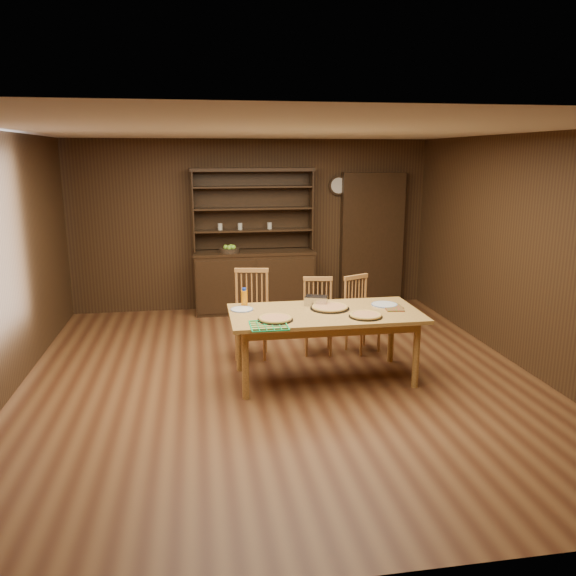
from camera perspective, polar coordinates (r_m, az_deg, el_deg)
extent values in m
plane|color=brown|center=(6.17, -0.68, -9.13)|extent=(6.00, 6.00, 0.00)
plane|color=silver|center=(5.71, -0.75, 15.76)|extent=(6.00, 6.00, 0.00)
plane|color=#362311|center=(8.75, -3.67, 6.37)|extent=(5.50, 0.00, 5.50)
plane|color=#362311|center=(2.97, 8.05, -7.72)|extent=(5.50, 0.00, 5.50)
plane|color=#362311|center=(6.77, 22.99, 3.28)|extent=(0.00, 6.00, 6.00)
cube|color=black|center=(8.64, -3.42, 0.55)|extent=(1.80, 0.50, 0.90)
cube|color=black|center=(8.55, -3.46, 3.63)|extent=(1.84, 0.52, 0.04)
cube|color=black|center=(8.69, -3.68, 7.98)|extent=(1.80, 0.02, 1.20)
cube|color=black|center=(8.50, -9.61, 7.70)|extent=(0.02, 0.32, 1.20)
cube|color=black|center=(8.68, 2.34, 7.99)|extent=(0.02, 0.32, 1.20)
cube|color=black|center=(8.51, -3.63, 11.91)|extent=(1.84, 0.34, 0.05)
cylinder|color=#A49C8B|center=(8.53, -6.91, 6.20)|extent=(0.07, 0.07, 0.10)
cylinder|color=#A49C8B|center=(8.55, -4.89, 6.27)|extent=(0.07, 0.07, 0.10)
cube|color=black|center=(9.07, 8.50, 4.90)|extent=(1.00, 0.18, 2.10)
cylinder|color=black|center=(8.89, 5.13, 10.34)|extent=(0.30, 0.04, 0.30)
cylinder|color=beige|center=(8.86, 5.17, 10.33)|extent=(0.24, 0.01, 0.24)
cube|color=gold|center=(5.94, 3.77, -2.61)|extent=(2.00, 1.00, 0.04)
cylinder|color=gold|center=(5.57, -4.35, -7.80)|extent=(0.07, 0.07, 0.71)
cylinder|color=gold|center=(6.28, -4.97, -5.31)|extent=(0.07, 0.07, 0.71)
cylinder|color=gold|center=(5.97, 12.89, -6.64)|extent=(0.07, 0.07, 0.71)
cylinder|color=gold|center=(6.64, 10.44, -4.46)|extent=(0.07, 0.07, 0.71)
cube|color=#BB7740|center=(6.69, -3.76, -3.37)|extent=(0.49, 0.47, 0.04)
cylinder|color=#BB7740|center=(6.63, -5.24, -5.65)|extent=(0.04, 0.04, 0.42)
cylinder|color=#BB7740|center=(6.91, -5.00, -4.82)|extent=(0.04, 0.04, 0.42)
cylinder|color=#BB7740|center=(6.60, -2.41, -5.67)|extent=(0.04, 0.04, 0.42)
cylinder|color=#BB7740|center=(6.89, -2.28, -4.84)|extent=(0.04, 0.04, 0.42)
cube|color=#BB7740|center=(6.71, -3.73, 1.81)|extent=(0.41, 0.10, 0.05)
cube|color=#BB7740|center=(6.81, 3.07, -3.54)|extent=(0.43, 0.41, 0.04)
cylinder|color=#BB7740|center=(6.74, 1.89, -5.51)|extent=(0.03, 0.03, 0.36)
cylinder|color=#BB7740|center=(7.00, 1.82, -4.80)|extent=(0.03, 0.03, 0.36)
cylinder|color=#BB7740|center=(6.76, 4.33, -5.50)|extent=(0.03, 0.03, 0.36)
cylinder|color=#BB7740|center=(7.01, 4.16, -4.79)|extent=(0.03, 0.03, 0.36)
cube|color=#BB7740|center=(6.83, 3.05, 0.95)|extent=(0.36, 0.09, 0.05)
cube|color=#BB7740|center=(6.94, 7.63, -3.29)|extent=(0.50, 0.49, 0.04)
cylinder|color=#BB7740|center=(6.81, 7.42, -5.41)|extent=(0.03, 0.03, 0.37)
cylinder|color=#BB7740|center=(7.00, 5.95, -4.83)|extent=(0.03, 0.03, 0.37)
cylinder|color=#BB7740|center=(7.00, 9.21, -4.95)|extent=(0.03, 0.03, 0.37)
cylinder|color=#BB7740|center=(7.18, 7.73, -4.41)|extent=(0.03, 0.03, 0.37)
cube|color=#BB7740|center=(6.92, 6.92, 1.12)|extent=(0.34, 0.18, 0.05)
cylinder|color=black|center=(5.62, -1.30, -3.25)|extent=(0.36, 0.36, 0.01)
cylinder|color=#E4A561|center=(5.62, -1.30, -3.10)|extent=(0.33, 0.33, 0.02)
torus|color=gold|center=(5.62, -1.30, -3.10)|extent=(0.34, 0.34, 0.03)
cylinder|color=black|center=(5.79, 7.89, -2.88)|extent=(0.35, 0.35, 0.01)
cylinder|color=#E4A561|center=(5.78, 7.89, -2.74)|extent=(0.32, 0.32, 0.02)
torus|color=gold|center=(5.78, 7.89, -2.74)|extent=(0.33, 0.33, 0.03)
cylinder|color=black|center=(6.05, 4.27, -2.08)|extent=(0.42, 0.42, 0.01)
cylinder|color=#E4A561|center=(6.04, 4.27, -1.95)|extent=(0.38, 0.38, 0.02)
torus|color=gold|center=(6.04, 4.27, -1.95)|extent=(0.39, 0.39, 0.03)
cylinder|color=silver|center=(6.00, -4.70, -2.18)|extent=(0.24, 0.24, 0.01)
torus|color=#34549C|center=(6.00, -4.70, -2.16)|extent=(0.24, 0.24, 0.01)
cylinder|color=silver|center=(6.26, 9.76, -1.68)|extent=(0.29, 0.29, 0.01)
torus|color=#34549C|center=(6.26, 9.76, -1.65)|extent=(0.29, 0.29, 0.01)
cube|color=silver|center=(6.20, 2.87, -1.27)|extent=(0.28, 0.24, 0.10)
cylinder|color=orange|center=(6.14, -4.46, -1.06)|extent=(0.07, 0.07, 0.17)
cylinder|color=#122D99|center=(6.12, -4.48, -0.13)|extent=(0.04, 0.04, 0.03)
cube|color=#A91324|center=(6.11, 10.75, -2.10)|extent=(0.21, 0.21, 0.01)
cube|color=#A91324|center=(6.21, 10.58, -1.84)|extent=(0.19, 0.19, 0.01)
cylinder|color=black|center=(8.46, -5.99, 3.82)|extent=(0.30, 0.30, 0.06)
sphere|color=#98D338|center=(8.45, -6.34, 4.14)|extent=(0.08, 0.08, 0.08)
sphere|color=#98D338|center=(8.48, -5.81, 4.19)|extent=(0.08, 0.08, 0.08)
sphere|color=#98D338|center=(8.40, -5.98, 4.10)|extent=(0.08, 0.08, 0.08)
sphere|color=#98D338|center=(8.43, -5.58, 4.15)|extent=(0.08, 0.08, 0.08)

